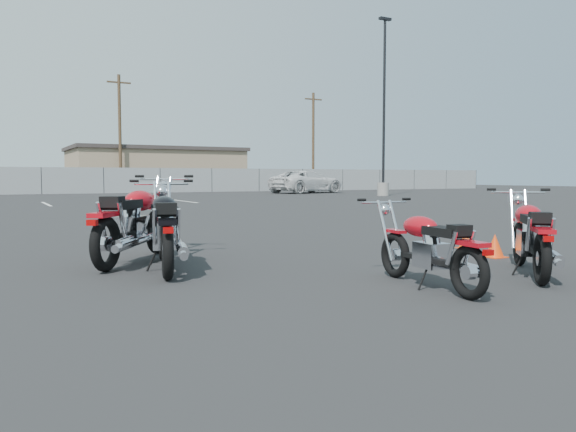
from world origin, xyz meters
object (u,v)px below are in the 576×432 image
motorcycle_front_red (134,222)px  white_van (307,175)px  motorcycle_third_red (430,248)px  motorcycle_second_black (166,229)px  motorcycle_rear_red (531,236)px

motorcycle_front_red → white_van: (18.36, 27.02, 0.72)m
white_van → motorcycle_third_red: bearing=136.4°
motorcycle_second_black → motorcycle_third_red: motorcycle_second_black is taller
motorcycle_third_red → motorcycle_rear_red: bearing=0.8°
white_van → motorcycle_front_red: bearing=130.2°
motorcycle_front_red → motorcycle_rear_red: motorcycle_front_red is taller
motorcycle_front_red → white_van: 32.67m
motorcycle_second_black → white_van: white_van is taller
white_van → motorcycle_second_black: bearing=131.2°
motorcycle_rear_red → motorcycle_third_red: bearing=-179.2°
motorcycle_rear_red → white_van: (14.49, 30.22, 0.80)m
motorcycle_front_red → white_van: white_van is taller
motorcycle_third_red → white_van: (16.07, 30.25, 0.84)m
motorcycle_third_red → white_van: bearing=62.0°
motorcycle_front_red → motorcycle_second_black: 0.83m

